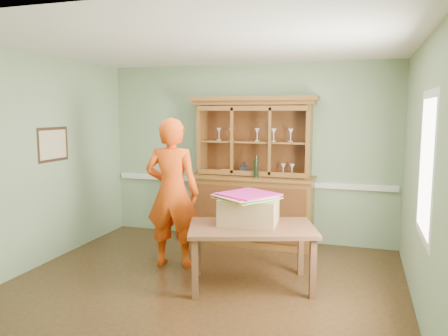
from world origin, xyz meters
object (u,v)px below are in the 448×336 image
(dining_table, at_px, (252,233))
(person, at_px, (172,193))
(china_hutch, at_px, (252,193))
(cardboard_box, at_px, (249,211))

(dining_table, xyz_separation_m, person, (-1.13, 0.35, 0.34))
(china_hutch, relative_size, person, 1.15)
(cardboard_box, relative_size, person, 0.34)
(china_hutch, bearing_deg, person, -120.35)
(dining_table, xyz_separation_m, cardboard_box, (-0.06, 0.11, 0.23))
(china_hutch, distance_m, cardboard_box, 1.54)
(person, bearing_deg, cardboard_box, 160.32)
(dining_table, bearing_deg, person, 144.81)
(china_hutch, relative_size, dining_table, 1.38)
(cardboard_box, bearing_deg, dining_table, -59.89)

